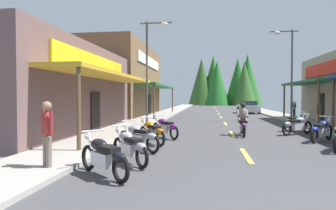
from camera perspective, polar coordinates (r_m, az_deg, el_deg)
ground at (r=26.42m, az=10.46°, el=-2.53°), size 9.07×79.48×0.10m
sidewalk_left at (r=26.77m, az=-1.92°, el=-2.22°), size 2.42×79.48×0.12m
sidewalk_right at (r=27.29m, az=22.61°, el=-2.27°), size 2.42×79.48×0.12m
centerline_dashes at (r=29.41m, az=10.20°, el=-2.00°), size 0.16×54.50×0.01m
storefront_left_near at (r=17.06m, az=-26.34°, el=2.86°), size 9.56×12.15×4.53m
storefront_left_far at (r=29.37m, az=-9.63°, el=4.60°), size 7.98×13.66×6.78m
streetlamp_left at (r=17.94m, az=-3.33°, el=9.04°), size 1.98×0.30×6.46m
streetlamp_right at (r=23.26m, az=22.64°, el=7.66°), size 1.98×0.30×6.79m
motorcycle_parked_right_3 at (r=13.55m, az=28.09°, el=-4.35°), size 1.47×1.69×1.04m
motorcycle_parked_right_4 at (r=15.42m, az=24.14°, el=-3.59°), size 1.79×1.34×1.04m
motorcycle_parked_right_5 at (r=17.19m, az=23.90°, el=-3.07°), size 1.67×1.50×1.04m
motorcycle_parked_left_0 at (r=6.96m, az=-12.59°, el=-9.73°), size 1.69×1.46×1.04m
motorcycle_parked_left_1 at (r=8.16m, az=-7.59°, el=-8.02°), size 1.48×1.68×1.04m
motorcycle_parked_left_2 at (r=10.01m, az=-5.87°, el=-6.22°), size 1.79×1.35×1.04m
motorcycle_parked_left_3 at (r=11.45m, az=-3.24°, el=-5.22°), size 1.39×1.75×1.04m
motorcycle_parked_left_4 at (r=13.05m, az=-0.61°, el=-4.38°), size 1.49×1.67×1.04m
rider_cruising_lead at (r=14.29m, az=14.55°, el=-3.24°), size 0.60×2.14×1.57m
pedestrian_by_shop at (r=7.76m, az=-22.78°, el=-4.69°), size 0.47×0.42×1.75m
pedestrian_browsing at (r=19.58m, az=27.56°, el=-1.28°), size 0.43×0.45×1.61m
pedestrian_waiting at (r=27.95m, az=23.66°, el=-0.44°), size 0.33×0.56×1.58m
parked_car_curbside at (r=33.84m, az=15.56°, el=-0.41°), size 2.14×4.34×1.40m
treeline_backdrop at (r=67.82m, az=11.16°, el=4.58°), size 17.02×12.11×11.79m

